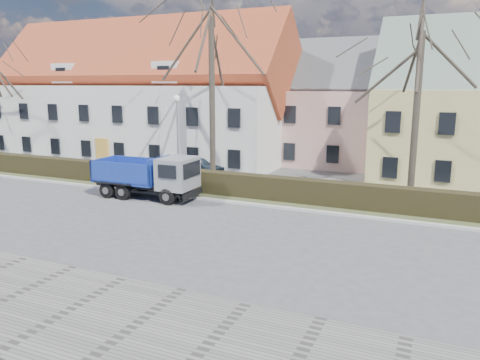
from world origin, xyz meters
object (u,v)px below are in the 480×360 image
at_px(dump_truck, 143,176).
at_px(cart_frame, 173,194).
at_px(streetlight, 178,141).
at_px(parked_car_a, 203,165).

xyz_separation_m(dump_truck, cart_frame, (1.91, 0.09, -0.90)).
xyz_separation_m(streetlight, cart_frame, (1.55, -3.17, -2.52)).
height_order(dump_truck, cart_frame, dump_truck).
xyz_separation_m(streetlight, parked_car_a, (-0.59, 4.24, -2.22)).
distance_m(streetlight, parked_car_a, 4.82).
bearing_deg(streetlight, dump_truck, -96.32).
height_order(streetlight, cart_frame, streetlight).
bearing_deg(dump_truck, cart_frame, 1.41).
relative_size(cart_frame, parked_car_a, 0.20).
distance_m(dump_truck, parked_car_a, 7.52).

